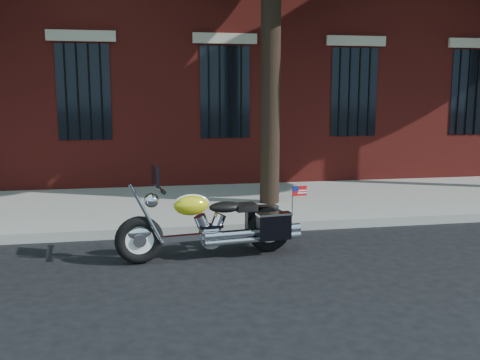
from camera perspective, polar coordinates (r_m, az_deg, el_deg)
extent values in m
plane|color=black|center=(7.28, 4.68, -8.17)|extent=(120.00, 120.00, 0.00)
cube|color=gray|center=(8.55, 2.27, -5.00)|extent=(40.00, 0.16, 0.15)
cube|color=gray|center=(10.34, -0.02, -2.49)|extent=(40.00, 3.60, 0.15)
cube|color=black|center=(11.95, -1.65, 9.33)|extent=(1.10, 0.14, 2.00)
cube|color=#B2A893|center=(11.98, -1.65, 14.84)|extent=(1.40, 0.20, 0.22)
cylinder|color=black|center=(11.87, -1.59, 9.33)|extent=(0.04, 0.04, 2.00)
cylinder|color=black|center=(9.89, 3.27, 11.09)|extent=(0.36, 0.36, 5.00)
torus|color=black|center=(6.99, -10.69, -6.30)|extent=(0.64, 0.22, 0.63)
torus|color=black|center=(7.41, 3.15, -5.28)|extent=(0.64, 0.22, 0.63)
cylinder|color=white|center=(6.99, -10.69, -6.30)|extent=(0.47, 0.12, 0.47)
cylinder|color=white|center=(7.41, 3.15, -5.28)|extent=(0.47, 0.12, 0.47)
ellipsoid|color=white|center=(6.97, -10.71, -5.56)|extent=(0.34, 0.16, 0.18)
ellipsoid|color=yellow|center=(7.38, 3.16, -4.43)|extent=(0.34, 0.17, 0.18)
cube|color=white|center=(7.15, -3.56, -5.96)|extent=(1.41, 0.27, 0.07)
cylinder|color=white|center=(7.17, -3.19, -6.08)|extent=(0.32, 0.21, 0.30)
cylinder|color=white|center=(7.14, 0.81, -6.05)|extent=(1.17, 0.23, 0.08)
ellipsoid|color=yellow|center=(7.01, -5.23, -2.68)|extent=(0.49, 0.32, 0.27)
ellipsoid|color=black|center=(7.13, -1.55, -2.90)|extent=(0.48, 0.32, 0.14)
cube|color=black|center=(7.60, 2.30, -4.11)|extent=(0.46, 0.21, 0.36)
cube|color=black|center=(7.15, 3.64, -4.96)|extent=(0.46, 0.21, 0.36)
cylinder|color=white|center=(6.88, -8.69, -0.75)|extent=(0.13, 0.73, 0.03)
sphere|color=white|center=(6.90, -9.42, -2.16)|extent=(0.21, 0.21, 0.19)
cube|color=black|center=(6.85, -9.03, 0.47)|extent=(0.08, 0.38, 0.26)
cube|color=red|center=(7.15, 6.38, -1.16)|extent=(0.21, 0.04, 0.13)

